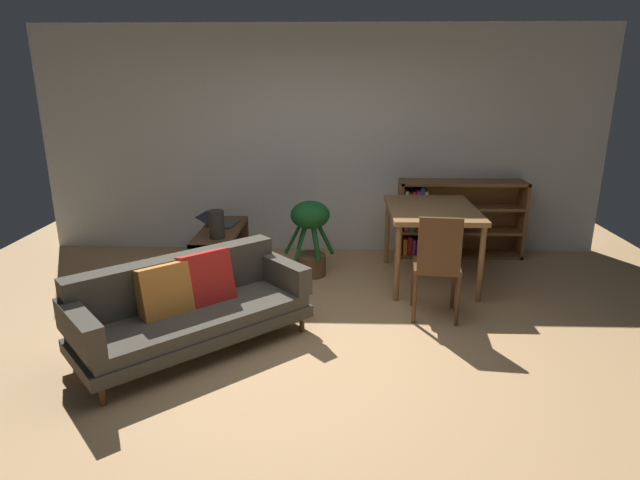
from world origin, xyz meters
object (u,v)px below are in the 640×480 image
(open_laptop, at_px, (220,222))
(potted_floor_plant, at_px, (310,232))
(media_console, at_px, (222,251))
(dining_table, at_px, (432,215))
(fabric_couch, at_px, (189,304))
(desk_speaker, at_px, (217,224))
(dining_chair_near, at_px, (437,262))
(bookshelf, at_px, (450,218))

(open_laptop, height_order, potted_floor_plant, potted_floor_plant)
(open_laptop, bearing_deg, media_console, -76.78)
(dining_table, bearing_deg, open_laptop, 170.96)
(fabric_couch, xyz_separation_m, dining_table, (2.17, 1.52, 0.36))
(desk_speaker, distance_m, dining_chair_near, 2.28)
(potted_floor_plant, distance_m, dining_chair_near, 1.61)
(open_laptop, xyz_separation_m, potted_floor_plant, (1.04, -0.24, -0.04))
(open_laptop, relative_size, dining_chair_near, 0.47)
(potted_floor_plant, bearing_deg, open_laptop, 166.93)
(open_laptop, distance_m, dining_chair_near, 2.59)
(potted_floor_plant, distance_m, dining_table, 1.30)
(dining_table, distance_m, dining_chair_near, 0.99)
(dining_chair_near, bearing_deg, dining_table, 84.14)
(potted_floor_plant, distance_m, bookshelf, 1.85)
(bookshelf, bearing_deg, open_laptop, -168.71)
(media_console, relative_size, desk_speaker, 4.00)
(fabric_couch, xyz_separation_m, desk_speaker, (-0.06, 1.36, 0.29))
(fabric_couch, height_order, dining_table, dining_table)
(dining_table, bearing_deg, dining_chair_near, -95.86)
(open_laptop, relative_size, desk_speaker, 1.57)
(open_laptop, distance_m, desk_speaker, 0.55)
(fabric_couch, bearing_deg, desk_speaker, 92.46)
(media_console, bearing_deg, dining_chair_near, -27.63)
(desk_speaker, bearing_deg, open_laptop, 99.27)
(fabric_couch, relative_size, open_laptop, 4.09)
(open_laptop, bearing_deg, desk_speaker, -80.73)
(dining_table, bearing_deg, media_console, 175.77)
(media_console, xyz_separation_m, bookshelf, (2.66, 0.74, 0.21))
(desk_speaker, bearing_deg, dining_table, 4.14)
(fabric_couch, height_order, dining_chair_near, dining_chair_near)
(desk_speaker, bearing_deg, dining_chair_near, -20.74)
(fabric_couch, distance_m, desk_speaker, 1.39)
(potted_floor_plant, xyz_separation_m, dining_table, (1.28, -0.13, 0.23))
(dining_table, bearing_deg, potted_floor_plant, 174.30)
(potted_floor_plant, bearing_deg, dining_chair_near, -42.91)
(dining_chair_near, bearing_deg, bookshelf, 75.26)
(open_laptop, xyz_separation_m, dining_table, (2.31, -0.37, 0.19))
(dining_table, xyz_separation_m, bookshelf, (0.39, 0.91, -0.27))
(desk_speaker, xyz_separation_m, dining_chair_near, (2.13, -0.81, -0.10))
(media_console, distance_m, dining_table, 2.32)
(desk_speaker, height_order, dining_chair_near, dining_chair_near)
(potted_floor_plant, bearing_deg, dining_table, -5.70)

